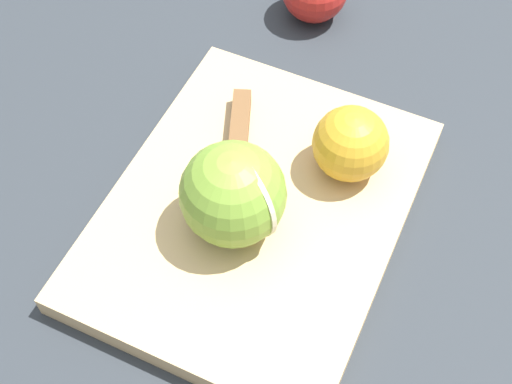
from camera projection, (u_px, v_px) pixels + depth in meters
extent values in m
plane|color=#282D33|center=(256.00, 220.00, 0.63)|extent=(4.00, 4.00, 0.00)
cube|color=tan|center=(256.00, 212.00, 0.62)|extent=(0.33, 0.27, 0.02)
sphere|color=gold|center=(351.00, 144.00, 0.60)|extent=(0.07, 0.07, 0.07)
cylinder|color=beige|center=(352.00, 149.00, 0.60)|extent=(0.04, 0.05, 0.06)
sphere|color=olive|center=(233.00, 194.00, 0.56)|extent=(0.09, 0.09, 0.09)
cylinder|color=beige|center=(241.00, 189.00, 0.56)|extent=(0.04, 0.08, 0.08)
cube|color=silver|center=(234.00, 204.00, 0.61)|extent=(0.08, 0.05, 0.00)
cube|color=brown|center=(240.00, 127.00, 0.65)|extent=(0.08, 0.05, 0.02)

